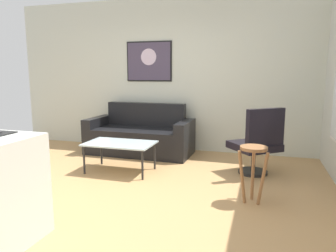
{
  "coord_description": "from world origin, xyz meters",
  "views": [
    {
      "loc": [
        1.63,
        -3.28,
        1.44
      ],
      "look_at": [
        0.37,
        0.9,
        0.7
      ],
      "focal_mm": 33.65,
      "sensor_mm": 36.0,
      "label": 1
    }
  ],
  "objects_px": {
    "couch": "(140,137)",
    "wall_painting": "(149,61)",
    "coffee_table": "(120,145)",
    "bar_stool": "(253,160)",
    "armchair": "(258,142)"
  },
  "relations": [
    {
      "from": "armchair",
      "to": "wall_painting",
      "type": "bearing_deg",
      "value": 150.26
    },
    {
      "from": "bar_stool",
      "to": "wall_painting",
      "type": "height_order",
      "value": "wall_painting"
    },
    {
      "from": "bar_stool",
      "to": "wall_painting",
      "type": "distance_m",
      "value": 3.19
    },
    {
      "from": "armchair",
      "to": "wall_painting",
      "type": "distance_m",
      "value": 2.64
    },
    {
      "from": "coffee_table",
      "to": "wall_painting",
      "type": "relative_size",
      "value": 1.12
    },
    {
      "from": "couch",
      "to": "coffee_table",
      "type": "distance_m",
      "value": 1.12
    },
    {
      "from": "armchair",
      "to": "couch",
      "type": "bearing_deg",
      "value": 161.09
    },
    {
      "from": "coffee_table",
      "to": "armchair",
      "type": "height_order",
      "value": "armchair"
    },
    {
      "from": "bar_stool",
      "to": "armchair",
      "type": "bearing_deg",
      "value": 88.16
    },
    {
      "from": "bar_stool",
      "to": "wall_painting",
      "type": "xyz_separation_m",
      "value": [
        -2.01,
        2.18,
        1.17
      ]
    },
    {
      "from": "couch",
      "to": "coffee_table",
      "type": "height_order",
      "value": "couch"
    },
    {
      "from": "couch",
      "to": "wall_painting",
      "type": "height_order",
      "value": "wall_painting"
    },
    {
      "from": "coffee_table",
      "to": "bar_stool",
      "type": "height_order",
      "value": "bar_stool"
    },
    {
      "from": "armchair",
      "to": "bar_stool",
      "type": "bearing_deg",
      "value": -91.84
    },
    {
      "from": "bar_stool",
      "to": "coffee_table",
      "type": "bearing_deg",
      "value": 162.29
    }
  ]
}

